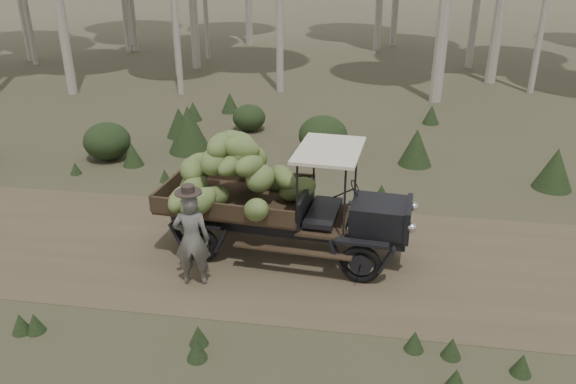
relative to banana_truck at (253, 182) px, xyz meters
name	(u,v)px	position (x,y,z in m)	size (l,w,h in m)	color
ground	(284,255)	(0.57, -0.17, -1.28)	(120.00, 120.00, 0.00)	#473D2B
dirt_track	(284,255)	(0.57, -0.17, -1.27)	(70.00, 4.00, 0.01)	brown
banana_truck	(253,182)	(0.00, 0.00, 0.00)	(4.45, 2.21, 2.21)	black
farmer	(192,238)	(-0.71, -1.25, -0.47)	(0.62, 0.48, 1.70)	#56544F
undergrowth	(305,240)	(0.97, -0.48, -0.77)	(21.89, 20.54, 1.39)	#233319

